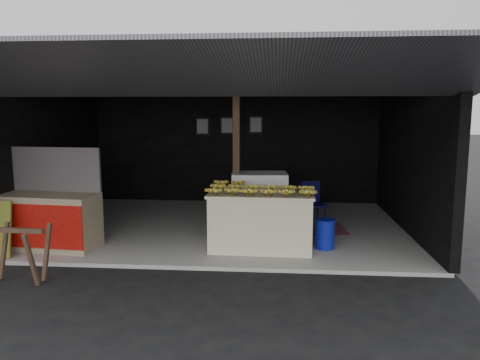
# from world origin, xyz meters

# --- Properties ---
(ground) EXTENTS (80.00, 80.00, 0.00)m
(ground) POSITION_xyz_m (0.00, 0.00, 0.00)
(ground) COLOR black
(ground) RESTS_ON ground
(concrete_slab) EXTENTS (7.00, 5.00, 0.06)m
(concrete_slab) POSITION_xyz_m (0.00, 2.50, 0.03)
(concrete_slab) COLOR gray
(concrete_slab) RESTS_ON ground
(shophouse) EXTENTS (7.40, 7.29, 3.02)m
(shophouse) POSITION_xyz_m (0.00, 2.82, 2.10)
(shophouse) COLOR black
(shophouse) RESTS_ON ground
(banana_table) EXTENTS (1.71, 1.08, 0.93)m
(banana_table) POSITION_xyz_m (0.79, 1.03, 0.53)
(banana_table) COLOR silver
(banana_table) RESTS_ON concrete_slab
(banana_pile) EXTENTS (1.58, 0.98, 0.18)m
(banana_pile) POSITION_xyz_m (0.79, 1.03, 1.08)
(banana_pile) COLOR gold
(banana_pile) RESTS_ON banana_table
(white_crate) EXTENTS (1.04, 0.75, 1.11)m
(white_crate) POSITION_xyz_m (0.71, 1.99, 0.61)
(white_crate) COLOR white
(white_crate) RESTS_ON concrete_slab
(neighbor_stall) EXTENTS (1.64, 0.86, 1.63)m
(neighbor_stall) POSITION_xyz_m (-2.68, 0.75, 0.55)
(neighbor_stall) COLOR #998466
(neighbor_stall) RESTS_ON concrete_slab
(sawhorse) EXTENTS (0.78, 0.69, 0.76)m
(sawhorse) POSITION_xyz_m (-2.39, -0.69, 0.48)
(sawhorse) COLOR #4A3225
(sawhorse) RESTS_ON ground
(water_barrel) EXTENTS (0.31, 0.31, 0.46)m
(water_barrel) POSITION_xyz_m (1.82, 1.06, 0.29)
(water_barrel) COLOR #0D1999
(water_barrel) RESTS_ON concrete_slab
(plastic_chair) EXTENTS (0.52, 0.52, 0.86)m
(plastic_chair) POSITION_xyz_m (1.71, 2.61, 0.57)
(plastic_chair) COLOR #0B0B3E
(plastic_chair) RESTS_ON concrete_slab
(magenta_rug) EXTENTS (1.57, 1.11, 0.01)m
(magenta_rug) POSITION_xyz_m (1.58, 2.31, 0.07)
(magenta_rug) COLOR maroon
(magenta_rug) RESTS_ON concrete_slab
(picture_frames) EXTENTS (1.62, 0.04, 0.46)m
(picture_frames) POSITION_xyz_m (-0.17, 4.89, 1.93)
(picture_frames) COLOR black
(picture_frames) RESTS_ON shophouse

